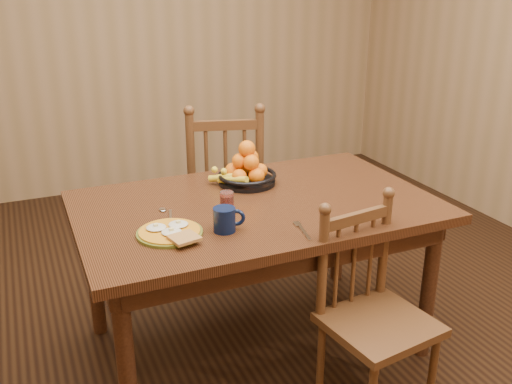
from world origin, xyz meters
name	(u,v)px	position (x,y,z in m)	size (l,w,h in m)	color
room	(256,69)	(0.00, 0.00, 1.35)	(4.52, 5.02, 2.72)	black
dining_table	(256,219)	(0.00, 0.00, 0.67)	(1.60, 1.00, 0.75)	black
chair_far	(224,191)	(0.14, 0.80, 0.50)	(0.57, 0.56, 1.03)	#4A2B16
chair_near	(373,316)	(0.26, -0.58, 0.43)	(0.45, 0.44, 0.88)	#4A2B16
breakfast_plate	(170,232)	(-0.45, -0.18, 0.76)	(0.26, 0.30, 0.04)	#59601E
fork	(302,229)	(0.05, -0.35, 0.75)	(0.05, 0.18, 0.00)	silver
spoon	(165,211)	(-0.41, 0.05, 0.75)	(0.05, 0.16, 0.01)	silver
coffee_mug	(225,219)	(-0.23, -0.23, 0.80)	(0.13, 0.09, 0.10)	black
juice_glass	(227,202)	(-0.16, -0.05, 0.79)	(0.06, 0.06, 0.09)	silver
fruit_bowl	(246,171)	(0.05, 0.24, 0.81)	(0.32, 0.29, 0.22)	black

